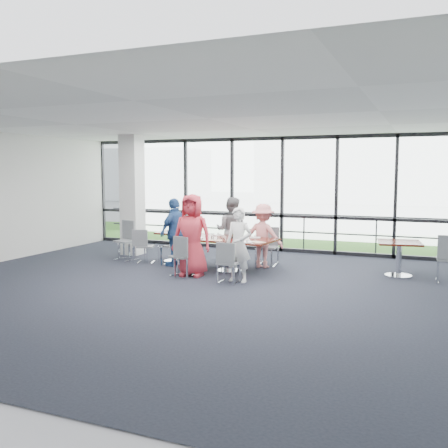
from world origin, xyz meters
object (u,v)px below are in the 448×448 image
at_px(side_table_right, 399,247).
at_px(diner_end, 175,232).
at_px(chair_main_fr, 267,247).
at_px(chair_main_end, 176,246).
at_px(diner_far_right, 263,236).
at_px(chair_main_nr, 229,263).
at_px(main_table, 229,243).
at_px(diner_near_right, 239,245).
at_px(diner_near_left, 192,235).
at_px(chair_spare_la, 146,246).
at_px(diner_far_left, 231,230).
at_px(chair_spare_lb, 126,241).
at_px(structural_column, 132,195).
at_px(side_table_left, 175,237).
at_px(chair_main_nl, 182,257).
at_px(chair_main_fl, 230,244).

bearing_deg(side_table_right, diner_end, -171.57).
bearing_deg(diner_end, chair_main_fr, 126.51).
bearing_deg(chair_main_end, diner_far_right, 125.56).
bearing_deg(chair_main_nr, main_table, 111.35).
bearing_deg(diner_near_right, diner_near_left, 175.94).
distance_m(chair_main_end, chair_spare_la, 0.82).
relative_size(diner_far_left, chair_main_end, 1.78).
relative_size(diner_end, chair_main_nr, 1.97).
height_order(chair_main_nr, chair_main_end, chair_main_end).
relative_size(side_table_right, chair_spare_lb, 1.03).
bearing_deg(chair_spare_la, chair_main_fr, -4.69).
xyz_separation_m(side_table_right, diner_end, (-4.99, -0.74, 0.17)).
relative_size(diner_near_left, diner_end, 1.09).
xyz_separation_m(diner_near_right, diner_end, (-2.01, 1.06, 0.04)).
xyz_separation_m(main_table, chair_main_end, (-1.47, 0.22, -0.18)).
bearing_deg(chair_spare_la, diner_end, -22.72).
xyz_separation_m(chair_spare_la, chair_spare_lb, (-0.65, 0.13, 0.08)).
bearing_deg(structural_column, side_table_right, -2.63).
height_order(diner_near_left, chair_spare_la, diner_near_left).
bearing_deg(side_table_left, chair_spare_la, -144.11).
relative_size(side_table_left, chair_spare_la, 0.99).
bearing_deg(chair_main_nl, chair_main_end, 140.28).
height_order(diner_far_left, diner_far_right, diner_far_left).
bearing_deg(chair_main_nl, chair_spare_lb, 167.46).
bearing_deg(diner_far_left, side_table_right, 174.95).
bearing_deg(chair_spare_la, chair_main_end, -17.62).
bearing_deg(chair_spare_lb, diner_near_right, 177.40).
bearing_deg(diner_near_left, diner_far_left, 78.44).
bearing_deg(chair_spare_la, diner_far_left, 1.69).
relative_size(chair_main_fr, chair_main_end, 0.97).
bearing_deg(chair_main_nl, diner_end, 140.91).
bearing_deg(chair_main_fr, diner_near_left, 49.75).
bearing_deg(chair_main_fr, chair_main_end, 13.20).
height_order(structural_column, chair_spare_lb, structural_column).
xyz_separation_m(diner_near_left, chair_main_nr, (0.99, -0.36, -0.47)).
bearing_deg(diner_far_right, chair_main_fr, -93.63).
bearing_deg(chair_main_end, diner_near_left, 64.73).
height_order(structural_column, chair_main_fr, structural_column).
xyz_separation_m(diner_far_left, chair_spare_lb, (-2.61, -0.63, -0.33)).
bearing_deg(main_table, side_table_left, 166.44).
bearing_deg(diner_end, chair_spare_lb, -81.98).
distance_m(main_table, chair_main_nl, 1.16).
relative_size(structural_column, diner_near_right, 2.10).
bearing_deg(chair_main_nl, side_table_right, 38.56).
xyz_separation_m(diner_far_left, diner_far_right, (0.88, -0.22, -0.06)).
distance_m(structural_column, chair_main_fr, 4.06).
bearing_deg(diner_near_left, chair_main_nl, -146.36).
bearing_deg(side_table_left, chair_main_fr, 8.19).
relative_size(structural_column, chair_main_end, 3.51).
height_order(diner_far_right, chair_main_fl, diner_far_right).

